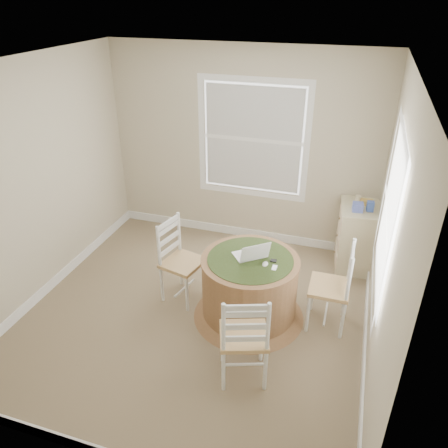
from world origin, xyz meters
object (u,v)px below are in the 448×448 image
(chair_left, at_px, (183,262))
(corner_chest, at_px, (356,237))
(chair_near, at_px, (244,335))
(chair_right, at_px, (329,287))
(round_table, at_px, (249,285))
(laptop, at_px, (251,254))

(chair_left, relative_size, corner_chest, 1.14)
(chair_near, height_order, chair_right, same)
(round_table, distance_m, corner_chest, 1.70)
(chair_near, relative_size, laptop, 2.26)
(chair_left, xyz_separation_m, chair_right, (1.60, 0.04, 0.00))
(chair_right, xyz_separation_m, corner_chest, (0.21, 1.23, -0.06))
(chair_left, relative_size, laptop, 2.26)
(chair_right, bearing_deg, round_table, -81.72)
(chair_left, bearing_deg, chair_near, -120.18)
(chair_right, distance_m, laptop, 0.87)
(round_table, relative_size, chair_right, 1.26)
(round_table, distance_m, chair_right, 0.82)
(chair_left, bearing_deg, round_table, -82.56)
(round_table, relative_size, chair_left, 1.26)
(chair_near, bearing_deg, round_table, -98.01)
(chair_left, relative_size, chair_right, 1.00)
(corner_chest, bearing_deg, chair_left, -150.70)
(chair_near, bearing_deg, corner_chest, -130.77)
(chair_right, bearing_deg, laptop, -84.94)
(chair_right, distance_m, corner_chest, 1.25)
(round_table, xyz_separation_m, chair_left, (-0.79, 0.08, 0.08))
(round_table, distance_m, chair_near, 0.84)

